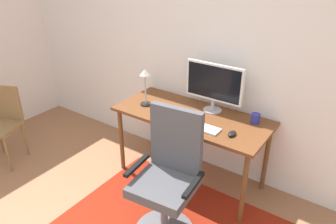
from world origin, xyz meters
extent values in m
cube|color=white|center=(0.00, 2.20, 1.30)|extent=(6.00, 0.10, 2.60)
cube|color=brown|center=(0.04, 1.80, 0.73)|extent=(1.50, 0.66, 0.03)
cylinder|color=brown|center=(-0.65, 1.53, 0.36)|extent=(0.04, 0.04, 0.72)
cylinder|color=brown|center=(0.73, 1.53, 0.36)|extent=(0.04, 0.04, 0.72)
cylinder|color=brown|center=(-0.65, 2.07, 0.36)|extent=(0.04, 0.04, 0.72)
cylinder|color=brown|center=(0.73, 2.07, 0.36)|extent=(0.04, 0.04, 0.72)
cylinder|color=#B2B2B7|center=(0.16, 1.99, 0.76)|extent=(0.18, 0.18, 0.01)
cylinder|color=#B2B2B7|center=(0.16, 1.99, 0.81)|extent=(0.04, 0.04, 0.11)
cube|color=white|center=(0.16, 1.99, 1.05)|extent=(0.58, 0.04, 0.36)
cube|color=black|center=(0.16, 1.97, 1.05)|extent=(0.54, 0.00, 0.32)
cube|color=white|center=(0.20, 1.62, 0.76)|extent=(0.43, 0.13, 0.02)
ellipsoid|color=black|center=(0.52, 1.66, 0.77)|extent=(0.06, 0.10, 0.03)
cylinder|color=#2A3196|center=(0.60, 1.99, 0.79)|extent=(0.08, 0.08, 0.09)
cube|color=black|center=(-0.23, 1.68, 0.75)|extent=(0.09, 0.15, 0.01)
cylinder|color=black|center=(-0.46, 1.72, 0.76)|extent=(0.11, 0.11, 0.01)
cylinder|color=beige|center=(-0.46, 1.72, 0.92)|extent=(0.02, 0.02, 0.30)
cone|color=beige|center=(-0.46, 1.72, 1.10)|extent=(0.11, 0.11, 0.06)
cylinder|color=slate|center=(0.27, 1.03, 0.26)|extent=(0.06, 0.06, 0.43)
cube|color=#4C4C51|center=(0.27, 1.03, 0.52)|extent=(0.50, 0.50, 0.08)
cube|color=#4C4C51|center=(0.25, 1.22, 0.83)|extent=(0.44, 0.11, 0.55)
cube|color=black|center=(0.02, 1.00, 0.63)|extent=(0.07, 0.32, 0.03)
cube|color=black|center=(0.52, 1.05, 0.63)|extent=(0.07, 0.32, 0.03)
cube|color=olive|center=(-1.89, 1.03, 0.66)|extent=(0.36, 0.18, 0.40)
cylinder|color=olive|center=(-1.61, 0.79, 0.21)|extent=(0.03, 0.03, 0.42)
cylinder|color=olive|center=(-2.03, 0.95, 0.21)|extent=(0.03, 0.03, 0.42)
cylinder|color=olive|center=(-1.74, 1.08, 0.21)|extent=(0.03, 0.03, 0.42)
camera|label=1|loc=(1.43, -0.58, 2.15)|focal=34.54mm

